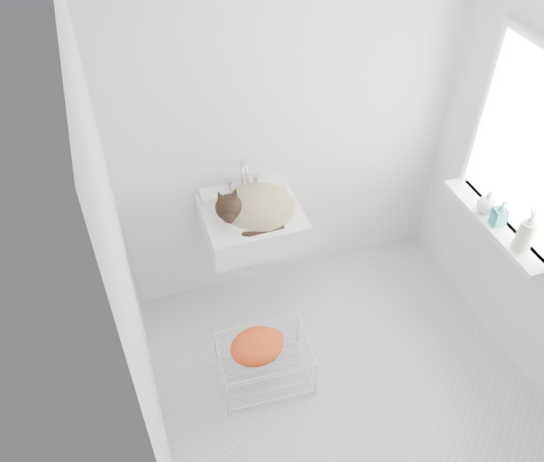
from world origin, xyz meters
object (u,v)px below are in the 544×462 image
object	(u,v)px
sink	(252,211)
bottle_c	(484,212)
bottle_b	(496,224)
bottle_a	(519,249)
cat	(254,207)
wire_rack	(264,364)

from	to	relation	value
sink	bottle_c	size ratio (longest dim) A/B	3.92
sink	bottle_b	size ratio (longest dim) A/B	3.55
bottle_a	bottle_c	size ratio (longest dim) A/B	1.50
bottle_c	bottle_b	bearing A→B (deg)	-90.00
sink	bottle_c	xyz separation A→B (m)	(1.33, -0.45, 0.00)
cat	bottle_b	distance (m)	1.43
bottle_a	bottle_b	distance (m)	0.22
sink	bottle_b	world-z (taller)	sink
sink	bottle_a	distance (m)	1.54
wire_rack	bottle_c	distance (m)	1.62
cat	bottle_a	xyz separation A→B (m)	(1.32, -0.77, -0.04)
bottle_b	bottle_c	bearing A→B (deg)	90.00
cat	wire_rack	size ratio (longest dim) A/B	0.98
bottle_a	bottle_c	xyz separation A→B (m)	(0.00, 0.34, 0.00)
bottle_b	bottle_c	xyz separation A→B (m)	(0.00, 0.12, 0.00)
wire_rack	bottle_b	distance (m)	1.61
bottle_c	cat	bearing A→B (deg)	162.02
cat	bottle_c	size ratio (longest dim) A/B	3.44
sink	wire_rack	distance (m)	0.93
sink	bottle_a	world-z (taller)	sink
cat	bottle_b	world-z (taller)	cat
bottle_a	bottle_b	world-z (taller)	bottle_a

